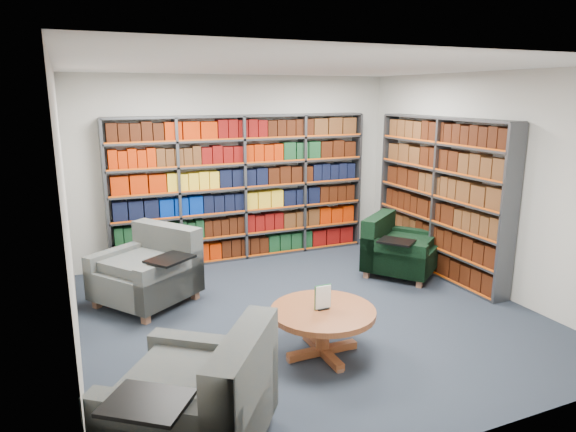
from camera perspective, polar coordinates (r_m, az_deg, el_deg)
name	(u,v)px	position (r m, az deg, el deg)	size (l,w,h in m)	color
room_shell	(309,197)	(5.73, 2.39, 2.12)	(5.02, 5.02, 2.82)	black
bookshelf_back	(243,189)	(7.93, -5.02, 3.04)	(4.00, 0.28, 2.20)	#47494F
bookshelf_right	(440,197)	(7.55, 16.53, 2.01)	(0.28, 2.50, 2.20)	#47494F
chair_teal_left	(152,272)	(6.60, -14.92, -6.08)	(1.41, 1.43, 0.92)	#0F253A
chair_green_right	(395,251)	(7.50, 11.85, -3.82)	(1.28, 1.28, 0.83)	black
chair_teal_front	(204,405)	(3.92, -9.37, -19.99)	(1.44, 1.44, 0.94)	#0F253A
coffee_table	(323,319)	(5.12, 3.89, -11.31)	(1.03, 1.03, 0.72)	brown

